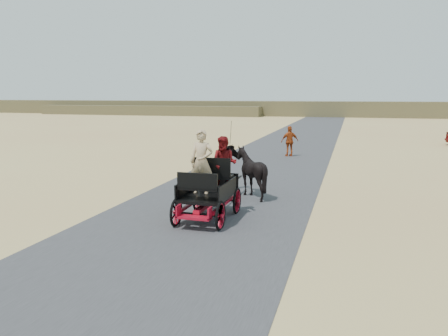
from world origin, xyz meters
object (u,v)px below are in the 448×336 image
(carriage, at_px, (208,206))
(horse_left, at_px, (220,171))
(pedestrian, at_px, (290,141))
(horse_right, at_px, (251,172))

(carriage, xyz_separation_m, horse_left, (-0.55, 3.00, 0.49))
(carriage, bearing_deg, pedestrian, 88.06)
(horse_right, bearing_deg, carriage, 79.61)
(horse_right, height_order, pedestrian, pedestrian)
(horse_left, relative_size, pedestrian, 1.16)
(horse_right, xyz_separation_m, pedestrian, (-0.10, 10.34, 0.01))
(horse_left, bearing_deg, horse_right, -180.00)
(horse_left, bearing_deg, pedestrian, -95.54)
(horse_left, height_order, pedestrian, pedestrian)
(carriage, distance_m, pedestrian, 13.36)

